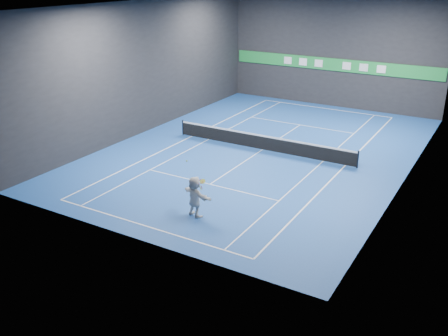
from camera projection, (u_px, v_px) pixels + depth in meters
The scene contains 20 objects.
ground at pixel (262, 150), 32.20m from camera, with size 26.00×26.00×0.00m, color #1C499A.
ceiling at pixel (267, 4), 28.85m from camera, with size 26.00×26.00×0.00m, color black.
wall_back at pixel (334, 52), 40.93m from camera, with size 18.00×0.10×9.00m, color black.
wall_front at pixel (122, 139), 20.12m from camera, with size 18.00×0.10×9.00m, color black.
wall_left at pixel (148, 67), 34.75m from camera, with size 0.10×26.00×9.00m, color black.
wall_right at pixel (418, 99), 26.30m from camera, with size 0.10×26.00×9.00m, color black.
baseline_near at pixel (146, 226), 22.68m from camera, with size 10.98×0.08×0.01m, color white.
baseline_far at pixel (325, 108), 41.72m from camera, with size 10.98×0.08×0.01m, color white.
sideline_doubles_left at pixel (192, 136), 34.78m from camera, with size 0.08×23.78×0.01m, color white.
sideline_doubles_right at pixel (345, 166), 29.62m from camera, with size 0.08×23.78×0.01m, color white.
sideline_singles_left at pixel (208, 140), 34.13m from camera, with size 0.06×23.78×0.01m, color white.
sideline_singles_right at pixel (323, 161), 30.27m from camera, with size 0.06×23.78×0.01m, color white.
service_line_near at pixel (210, 184), 27.08m from camera, with size 8.23×0.06×0.01m, color white.
service_line_far at pixel (300, 125), 37.32m from camera, with size 8.23×0.06×0.01m, color white.
center_service_line at pixel (262, 150), 32.20m from camera, with size 0.06×12.80×0.01m, color white.
player at pixel (195, 196), 23.29m from camera, with size 1.85×0.59×1.99m, color silver.
tennis_ball at pixel (187, 161), 22.79m from camera, with size 0.07×0.07×0.07m, color #CEF629.
tennis_net at pixel (262, 142), 32.00m from camera, with size 12.50×0.10×1.07m.
sponsor_banner at pixel (333, 64), 41.25m from camera, with size 17.64×0.11×1.00m.
tennis_racket at pixel (201, 183), 22.90m from camera, with size 0.52×0.37×0.60m.
Camera 1 is at (13.20, -27.41, 10.91)m, focal length 40.00 mm.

